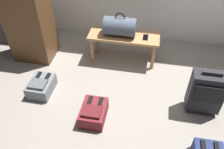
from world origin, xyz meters
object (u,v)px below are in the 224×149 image
object	(u,v)px
side_cabinet	(30,24)
cell_phone	(146,37)
bench	(124,39)
duffel_bag_slate	(120,26)
suitcase_upright_charcoal	(206,92)
backpack_maroon	(94,113)
backpack_grey	(41,86)

from	to	relation	value
side_cabinet	cell_phone	bearing A→B (deg)	4.42
bench	duffel_bag_slate	xyz separation A→B (m)	(-0.06, -0.00, 0.20)
bench	cell_phone	world-z (taller)	cell_phone
suitcase_upright_charcoal	backpack_maroon	bearing A→B (deg)	-163.89
side_cabinet	backpack_maroon	bearing A→B (deg)	-41.63
backpack_maroon	cell_phone	bearing A→B (deg)	67.69
backpack_maroon	backpack_grey	xyz separation A→B (m)	(-0.77, 0.30, 0.00)
bench	duffel_bag_slate	distance (m)	0.21
suitcase_upright_charcoal	backpack_maroon	distance (m)	1.31
bench	side_cabinet	size ratio (longest dim) A/B	0.91
duffel_bag_slate	backpack_maroon	distance (m)	1.26
bench	suitcase_upright_charcoal	xyz separation A→B (m)	(1.07, -0.81, -0.05)
cell_phone	side_cabinet	bearing A→B (deg)	-175.58
backpack_grey	cell_phone	bearing A→B (deg)	34.63
cell_phone	backpack_grey	distance (m)	1.55
duffel_bag_slate	cell_phone	distance (m)	0.39
cell_phone	side_cabinet	size ratio (longest dim) A/B	0.13
suitcase_upright_charcoal	backpack_grey	xyz separation A→B (m)	(-2.01, -0.06, -0.22)
bench	suitcase_upright_charcoal	distance (m)	1.34
cell_phone	side_cabinet	world-z (taller)	side_cabinet
bench	side_cabinet	world-z (taller)	side_cabinet
duffel_bag_slate	side_cabinet	distance (m)	1.27
cell_phone	side_cabinet	distance (m)	1.64
backpack_maroon	bench	bearing A→B (deg)	81.65
backpack_maroon	backpack_grey	distance (m)	0.82
bench	cell_phone	distance (m)	0.31
side_cabinet	bench	bearing A→B (deg)	5.72
duffel_bag_slate	suitcase_upright_charcoal	distance (m)	1.41
bench	backpack_grey	world-z (taller)	bench
duffel_bag_slate	suitcase_upright_charcoal	size ratio (longest dim) A/B	0.73
duffel_bag_slate	cell_phone	bearing A→B (deg)	-1.07
cell_phone	suitcase_upright_charcoal	world-z (taller)	suitcase_upright_charcoal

